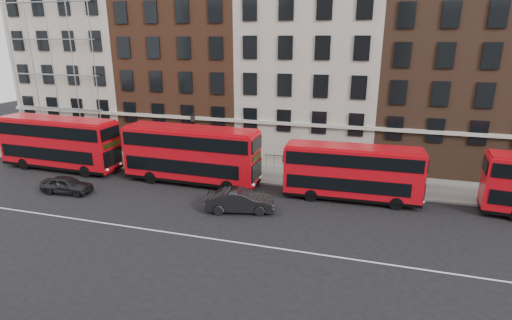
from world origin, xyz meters
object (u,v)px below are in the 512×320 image
(car_front, at_px, (240,201))
(bus_b, at_px, (191,154))
(bus_a, at_px, (59,142))
(car_rear, at_px, (67,185))
(bus_c, at_px, (352,172))

(car_front, bearing_deg, bus_b, 39.38)
(bus_b, bearing_deg, car_front, -35.49)
(bus_b, xyz_separation_m, car_front, (5.70, -4.29, -1.76))
(bus_b, bearing_deg, bus_a, -178.55)
(bus_a, height_order, car_front, bus_a)
(car_front, bearing_deg, car_rear, 78.59)
(bus_b, height_order, car_front, bus_b)
(bus_a, height_order, car_rear, bus_a)
(bus_b, distance_m, car_rear, 9.87)
(bus_b, bearing_deg, bus_c, 1.44)
(car_front, bearing_deg, bus_a, 63.49)
(car_rear, distance_m, car_front, 14.11)
(bus_b, distance_m, bus_c, 12.94)
(bus_c, xyz_separation_m, car_front, (-7.24, -4.29, -1.44))
(bus_a, xyz_separation_m, car_front, (18.82, -4.29, -1.78))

